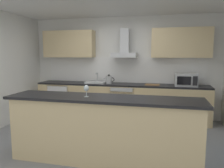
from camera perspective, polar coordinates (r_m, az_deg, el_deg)
ground at (r=4.28m, az=-2.35°, el=-15.05°), size 5.90×4.93×0.02m
wall_back at (r=5.93m, az=2.93°, el=4.36°), size 5.90×0.12×2.60m
backsplash_tile at (r=5.86m, az=2.80°, el=3.64°), size 4.17×0.02×0.66m
counter_back at (r=5.67m, az=2.17°, el=-4.46°), size 4.32×0.60×0.90m
counter_island at (r=3.41m, az=-2.33°, el=-11.67°), size 2.92×0.64×1.01m
upper_cabinets at (r=5.70m, az=2.55°, el=10.37°), size 4.26×0.32×0.70m
oven at (r=5.63m, az=2.96°, el=-4.45°), size 0.60×0.62×0.80m
refrigerator at (r=6.16m, az=-12.66°, el=-3.91°), size 0.58×0.60×0.85m
microwave at (r=5.44m, az=18.52°, el=1.03°), size 0.50×0.38×0.30m
sink at (r=5.73m, az=-4.10°, el=0.51°), size 0.50×0.40×0.26m
kettle at (r=5.59m, az=-0.81°, el=1.13°), size 0.29×0.15×0.24m
range_hood at (r=5.63m, az=3.30°, el=9.14°), size 0.62×0.45×0.72m
wine_glass at (r=3.31m, az=-6.65°, el=-1.18°), size 0.08×0.08×0.18m
chopping_board at (r=5.45m, az=10.36°, el=-0.16°), size 0.35×0.23×0.02m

